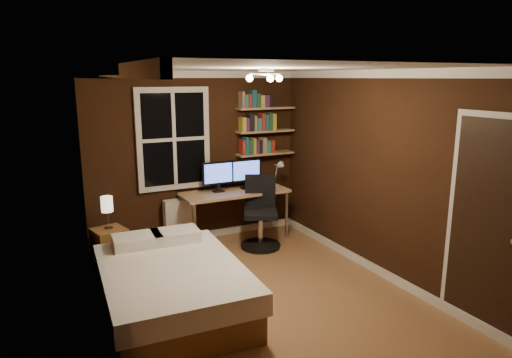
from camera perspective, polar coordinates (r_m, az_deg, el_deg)
name	(u,v)px	position (r m, az deg, el deg)	size (l,w,h in m)	color
floor	(261,295)	(5.32, 0.65, -14.31)	(4.20, 4.20, 0.00)	#94653B
wall_back	(197,158)	(6.79, -7.41, 2.66)	(3.20, 0.04, 2.50)	black
wall_left	(107,206)	(4.42, -18.16, -3.26)	(0.04, 4.20, 2.50)	black
wall_right	(378,174)	(5.78, 14.97, 0.59)	(0.04, 4.20, 2.50)	black
ceiling	(262,68)	(4.75, 0.72, 13.69)	(3.20, 4.20, 0.02)	white
window	(174,139)	(6.60, -10.27, 4.92)	(1.06, 0.06, 1.46)	silver
door	(487,229)	(4.81, 26.96, -5.54)	(0.03, 0.82, 2.05)	black
ceiling_fixture	(266,78)	(4.66, 1.29, 12.48)	(0.44, 0.44, 0.18)	beige
bookshelf_lower	(265,154)	(7.10, 1.18, 3.20)	(0.92, 0.22, 0.03)	tan
books_row_lower	(265,145)	(7.08, 1.19, 4.24)	(0.54, 0.16, 0.23)	maroon
bookshelf_middle	(265,131)	(7.05, 1.20, 6.01)	(0.92, 0.22, 0.03)	tan
books_row_middle	(266,123)	(7.03, 1.20, 7.06)	(0.54, 0.16, 0.23)	#195270
bookshelf_upper	(266,108)	(7.02, 1.21, 8.85)	(0.92, 0.22, 0.03)	tan
books_row_upper	(266,99)	(7.01, 1.21, 9.91)	(0.48, 0.16, 0.23)	#214F2D
bed	(172,287)	(4.95, -10.45, -13.15)	(1.47, 1.97, 0.65)	brown
nightstand	(110,246)	(6.34, -17.79, -8.04)	(0.39, 0.39, 0.48)	brown
bedside_lamp	(107,213)	(6.19, -18.07, -4.05)	(0.15, 0.15, 0.43)	white
radiator	(180,222)	(6.80, -9.49, -5.31)	(0.45, 0.16, 0.68)	silver
desk	(235,195)	(6.78, -2.65, -2.03)	(1.60, 0.60, 0.76)	tan
monitor_left	(218,177)	(6.70, -4.76, 0.27)	(0.48, 0.12, 0.45)	black
monitor_right	(246,174)	(6.87, -1.24, 0.63)	(0.48, 0.12, 0.45)	black
desk_lamp	(278,173)	(6.94, 2.80, 0.71)	(0.14, 0.32, 0.44)	silver
office_chair	(260,220)	(6.60, 0.57, -5.13)	(0.62, 0.62, 1.04)	black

